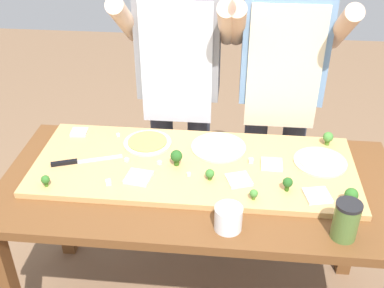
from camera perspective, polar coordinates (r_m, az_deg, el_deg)
prep_table at (r=2.03m, az=0.83°, el=-6.90°), size 1.65×0.76×0.79m
cutting_board at (r=2.02m, az=0.25°, el=-2.67°), size 1.37×0.55×0.03m
chefs_knife at (r=2.08m, az=-13.77°, el=-2.07°), size 0.29×0.12×0.02m
pizza_whole_white_garlic at (r=2.11m, az=3.23°, el=-0.34°), size 0.24×0.24×0.02m
pizza_whole_cheese_artichoke at (r=2.09m, az=15.24°, el=-2.05°), size 0.23×0.23×0.02m
pizza_whole_pesto_green at (r=2.15m, az=-5.40°, el=0.19°), size 0.22×0.22×0.02m
pizza_slice_far_left at (r=1.94m, az=-6.48°, el=-4.03°), size 0.11×0.11×0.01m
pizza_slice_near_right at (r=2.03m, az=9.62°, el=-2.44°), size 0.09×0.09×0.01m
pizza_slice_near_left at (r=1.92m, az=5.67°, el=-4.34°), size 0.12×0.12×0.01m
pizza_slice_center at (r=1.89m, az=14.91°, el=-6.05°), size 0.11×0.11×0.01m
pizza_slice_far_right at (r=2.28m, az=-13.48°, el=1.41°), size 0.08×0.08×0.01m
broccoli_floret_center_right at (r=2.21m, az=16.13°, el=0.76°), size 0.05×0.05×0.06m
broccoli_floret_front_right at (r=1.82m, az=7.48°, el=-5.98°), size 0.03×0.03×0.04m
broccoli_floret_back_mid at (r=1.88m, az=11.49°, el=-4.64°), size 0.04×0.04×0.06m
broccoli_floret_back_left at (r=1.96m, az=-17.30°, el=-4.17°), size 0.04×0.04×0.05m
broccoli_floret_back_right at (r=1.91m, az=2.17°, el=-3.63°), size 0.04×0.04×0.05m
broccoli_floret_center_left at (r=1.98m, az=-1.90°, el=-1.52°), size 0.05×0.05×0.07m
broccoli_floret_front_left at (r=1.87m, az=18.70°, el=-5.90°), size 0.05×0.05×0.07m
cheese_crumble_a at (r=2.22m, az=-8.94°, el=1.09°), size 0.02×0.02×0.01m
cheese_crumble_b at (r=2.03m, az=7.14°, el=-2.03°), size 0.02×0.02×0.02m
cheese_crumble_c at (r=1.92m, az=-10.08°, el=-4.59°), size 0.03×0.03×0.02m
cheese_crumble_d at (r=2.04m, az=-7.91°, el=-1.93°), size 0.02×0.02×0.02m
cheese_crumble_e at (r=2.01m, az=-3.96°, el=-2.28°), size 0.02×0.02×0.01m
cheese_crumble_f at (r=1.94m, az=-0.41°, el=-3.68°), size 0.02×0.02×0.01m
flour_cup at (r=1.72m, az=4.41°, el=-9.06°), size 0.10×0.10×0.09m
sauce_jar at (r=1.74m, az=18.12°, el=-8.78°), size 0.09×0.09×0.15m
cook_left at (r=2.38m, az=-1.57°, el=8.33°), size 0.54×0.39×1.67m
cook_right at (r=2.37m, az=10.72°, el=7.69°), size 0.54×0.39×1.67m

